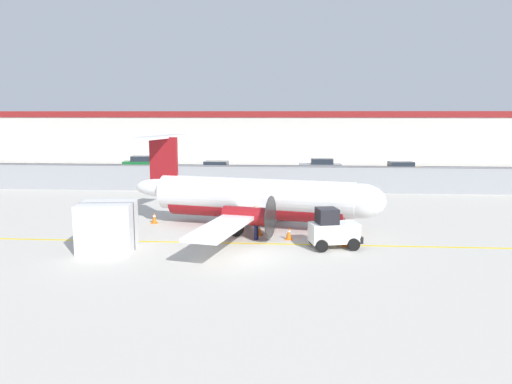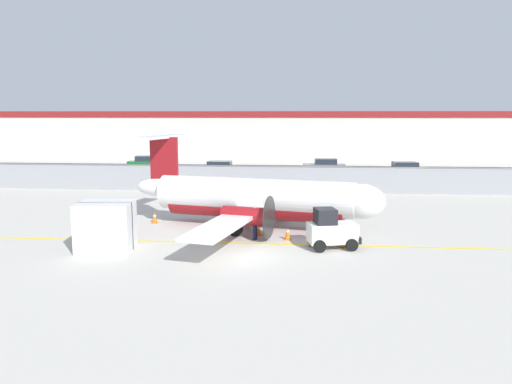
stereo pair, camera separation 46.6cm
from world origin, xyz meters
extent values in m
plane|color=#BCB7AD|center=(0.00, 0.00, 0.00)|extent=(140.00, 140.00, 0.00)
cube|color=yellow|center=(0.00, 2.00, 0.00)|extent=(84.00, 0.20, 0.01)
cube|color=gray|center=(0.00, 18.00, 1.00)|extent=(98.00, 0.04, 2.00)
cylinder|color=slate|center=(0.00, 18.00, 2.05)|extent=(98.00, 0.10, 0.10)
cube|color=#38383A|center=(0.00, 29.50, 0.06)|extent=(98.00, 17.00, 0.12)
cube|color=beige|center=(0.00, 48.00, 3.25)|extent=(91.00, 8.00, 6.50)
cube|color=maroon|center=(0.00, 44.00, 6.10)|extent=(91.00, 0.20, 0.80)
cylinder|color=white|center=(0.07, 5.47, 1.75)|extent=(10.97, 4.21, 1.90)
ellipsoid|color=white|center=(5.61, 4.23, 1.75)|extent=(2.83, 2.31, 1.80)
ellipsoid|color=white|center=(-5.48, 6.71, 1.95)|extent=(3.20, 1.68, 1.05)
cylinder|color=maroon|center=(0.07, 5.47, 1.23)|extent=(9.80, 3.56, 1.48)
cube|color=white|center=(0.16, 5.45, 1.18)|extent=(5.05, 15.96, 0.18)
cylinder|color=maroon|center=(0.92, 7.94, 1.18)|extent=(2.34, 1.36, 0.90)
cone|color=black|center=(2.05, 7.69, 1.18)|extent=(0.54, 0.53, 0.44)
cylinder|color=#262626|center=(2.19, 7.66, 1.18)|extent=(0.50, 2.06, 2.10)
cylinder|color=maroon|center=(-0.21, 2.87, 1.18)|extent=(2.34, 1.36, 0.90)
cone|color=black|center=(0.91, 2.62, 1.18)|extent=(0.54, 0.53, 0.44)
cylinder|color=#262626|center=(1.06, 2.59, 1.18)|extent=(0.50, 2.06, 2.10)
cube|color=maroon|center=(-5.21, 6.65, 3.30)|extent=(1.70, 0.55, 3.10)
cube|color=white|center=(-5.35, 6.68, 4.85)|extent=(2.12, 4.92, 0.14)
cylinder|color=#59595B|center=(3.79, 4.64, 0.79)|extent=(0.17, 0.17, 0.97)
cylinder|color=black|center=(3.79, 4.64, 0.30)|extent=(0.63, 0.35, 0.60)
cylinder|color=#59595B|center=(0.25, 7.69, 0.83)|extent=(0.17, 0.17, 0.90)
cylinder|color=black|center=(0.25, 7.69, 0.38)|extent=(0.79, 0.38, 0.76)
cylinder|color=#59595B|center=(-0.71, 3.38, 0.83)|extent=(0.17, 0.17, 0.90)
cylinder|color=black|center=(-0.71, 3.38, 0.38)|extent=(0.79, 0.38, 0.76)
cube|color=silver|center=(4.04, 1.50, 0.73)|extent=(2.40, 1.59, 0.90)
cube|color=black|center=(3.70, 1.42, 1.53)|extent=(1.11, 1.19, 0.70)
cube|color=black|center=(5.16, 1.77, 0.43)|extent=(0.42, 1.11, 0.30)
cylinder|color=black|center=(4.62, 2.26, 0.28)|extent=(0.59, 0.31, 0.56)
cylinder|color=black|center=(4.91, 1.09, 0.28)|extent=(0.59, 0.31, 0.56)
cylinder|color=black|center=(3.17, 1.90, 0.28)|extent=(0.59, 0.31, 0.56)
cylinder|color=black|center=(3.45, 0.74, 0.28)|extent=(0.59, 0.31, 0.56)
cylinder|color=#191E4C|center=(0.33, 2.68, 0.42)|extent=(0.19, 0.19, 0.85)
cylinder|color=#191E4C|center=(0.37, 2.88, 0.42)|extent=(0.19, 0.19, 0.85)
cylinder|color=yellow|center=(0.35, 2.78, 1.15)|extent=(0.40, 0.40, 0.60)
cylinder|color=yellow|center=(0.30, 2.57, 1.18)|extent=(0.12, 0.12, 0.55)
cylinder|color=yellow|center=(0.39, 3.00, 1.18)|extent=(0.12, 0.12, 0.55)
sphere|color=tan|center=(0.35, 2.78, 1.59)|extent=(0.22, 0.22, 0.22)
cube|color=silver|center=(-6.23, 0.31, 1.10)|extent=(2.60, 2.24, 2.20)
cube|color=#333338|center=(-6.23, 0.31, 1.10)|extent=(2.43, 0.34, 2.20)
cube|color=orange|center=(-5.69, 6.06, 0.02)|extent=(0.36, 0.36, 0.04)
cone|color=orange|center=(-5.69, 6.06, 0.34)|extent=(0.28, 0.28, 0.60)
cylinder|color=white|center=(-5.69, 6.06, 0.42)|extent=(0.17, 0.17, 0.08)
cube|color=orange|center=(0.43, 3.62, 0.02)|extent=(0.36, 0.36, 0.04)
cone|color=orange|center=(0.43, 3.62, 0.34)|extent=(0.28, 0.28, 0.60)
cylinder|color=white|center=(0.43, 3.62, 0.42)|extent=(0.17, 0.17, 0.08)
cube|color=orange|center=(1.95, 2.90, 0.02)|extent=(0.36, 0.36, 0.04)
cone|color=orange|center=(1.95, 2.90, 0.34)|extent=(0.28, 0.28, 0.60)
cylinder|color=white|center=(1.95, 2.90, 0.42)|extent=(0.17, 0.17, 0.08)
cube|color=orange|center=(4.61, 1.85, 0.02)|extent=(0.36, 0.36, 0.04)
cone|color=orange|center=(4.61, 1.85, 0.34)|extent=(0.28, 0.28, 0.60)
cylinder|color=white|center=(4.61, 1.85, 0.42)|extent=(0.17, 0.17, 0.08)
cube|color=#19662D|center=(-13.88, 31.16, 0.74)|extent=(4.38, 2.22, 0.80)
cube|color=#262D38|center=(-14.03, 31.14, 1.42)|extent=(2.38, 1.82, 0.56)
cylinder|color=black|center=(-12.60, 32.23, 0.42)|extent=(0.62, 0.27, 0.60)
cylinder|color=black|center=(-12.37, 30.44, 0.42)|extent=(0.62, 0.27, 0.60)
cylinder|color=black|center=(-15.38, 31.88, 0.42)|extent=(0.62, 0.27, 0.60)
cylinder|color=black|center=(-15.15, 30.09, 0.42)|extent=(0.62, 0.27, 0.60)
cube|color=black|center=(-5.03, 25.84, 0.74)|extent=(4.23, 1.77, 0.80)
cube|color=#262D38|center=(-5.18, 25.84, 1.42)|extent=(2.23, 1.60, 0.56)
cylinder|color=black|center=(-3.62, 26.72, 0.42)|extent=(0.60, 0.21, 0.60)
cylinder|color=black|center=(-3.65, 24.92, 0.42)|extent=(0.60, 0.21, 0.60)
cylinder|color=black|center=(-6.41, 26.77, 0.42)|extent=(0.60, 0.21, 0.60)
cylinder|color=black|center=(-6.45, 24.97, 0.42)|extent=(0.60, 0.21, 0.60)
cube|color=slate|center=(4.89, 29.47, 0.74)|extent=(4.23, 1.78, 0.80)
cube|color=#262D38|center=(5.04, 29.47, 1.42)|extent=(2.23, 1.60, 0.56)
cylinder|color=black|center=(3.51, 28.54, 0.42)|extent=(0.60, 0.21, 0.60)
cylinder|color=black|center=(3.47, 30.34, 0.42)|extent=(0.60, 0.21, 0.60)
cylinder|color=black|center=(6.31, 28.60, 0.42)|extent=(0.60, 0.21, 0.60)
cylinder|color=black|center=(6.27, 30.39, 0.42)|extent=(0.60, 0.21, 0.60)
cube|color=#B28C19|center=(12.47, 26.72, 0.74)|extent=(4.31, 2.00, 0.80)
cube|color=#262D38|center=(12.32, 26.71, 1.42)|extent=(2.31, 1.71, 0.56)
cylinder|color=black|center=(13.80, 27.72, 0.42)|extent=(0.61, 0.24, 0.60)
cylinder|color=black|center=(13.93, 25.93, 0.42)|extent=(0.61, 0.24, 0.60)
cylinder|color=black|center=(11.01, 27.52, 0.42)|extent=(0.61, 0.24, 0.60)
cylinder|color=black|center=(11.14, 25.73, 0.42)|extent=(0.61, 0.24, 0.60)
camera|label=1|loc=(2.10, -21.12, 6.13)|focal=35.00mm
camera|label=2|loc=(2.57, -21.08, 6.13)|focal=35.00mm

